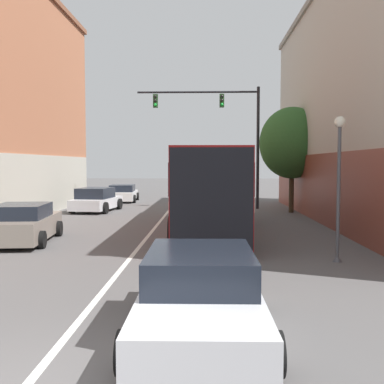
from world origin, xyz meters
name	(u,v)px	position (x,y,z in m)	size (l,w,h in m)	color
lane_center_line	(153,231)	(0.00, 13.24, 0.00)	(0.14, 38.48, 0.01)	silver
bus	(209,186)	(2.30, 13.31, 1.83)	(2.84, 11.48, 3.25)	maroon
hatchback_foreground	(200,295)	(2.11, 2.11, 0.63)	(2.16, 4.37, 1.32)	silver
parked_car_left_near	(96,200)	(-4.14, 20.63, 0.65)	(2.45, 4.29, 1.37)	silver
parked_car_left_mid	(23,224)	(-4.17, 10.36, 0.64)	(2.40, 4.23, 1.35)	slate
parked_car_left_far	(123,193)	(-3.89, 27.46, 0.59)	(2.30, 4.31, 1.23)	silver
traffic_signal_gantry	(225,122)	(3.29, 22.47, 5.26)	(7.40, 0.36, 7.37)	black
street_lamp	(339,179)	(5.86, 7.58, 2.30)	(0.31, 0.31, 4.03)	#47474C
street_tree_near	(292,143)	(6.97, 20.39, 3.89)	(3.62, 3.26, 5.90)	#3D2D1E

